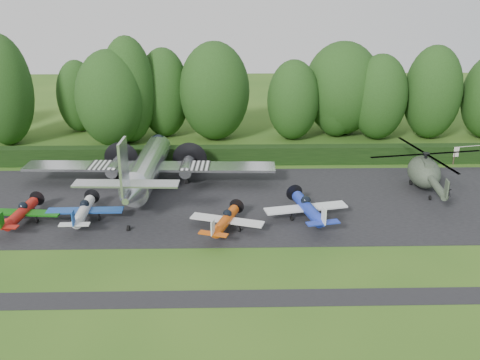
{
  "coord_description": "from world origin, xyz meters",
  "views": [
    {
      "loc": [
        3.99,
        -36.0,
        19.93
      ],
      "look_at": [
        5.01,
        9.29,
        2.5
      ],
      "focal_mm": 40.0,
      "sensor_mm": 36.0,
      "label": 1
    }
  ],
  "objects_px": {
    "transport_plane": "(147,168)",
    "light_plane_orange": "(225,220)",
    "sign_board": "(468,152)",
    "light_plane_white": "(84,211)",
    "light_plane_red": "(21,213)",
    "helicopter": "(424,170)",
    "light_plane_blue": "(308,208)"
  },
  "relations": [
    {
      "from": "light_plane_white",
      "to": "light_plane_blue",
      "type": "bearing_deg",
      "value": 0.65
    },
    {
      "from": "light_plane_red",
      "to": "helicopter",
      "type": "xyz_separation_m",
      "value": [
        36.99,
        7.32,
        0.96
      ]
    },
    {
      "from": "light_plane_red",
      "to": "light_plane_blue",
      "type": "xyz_separation_m",
      "value": [
        24.49,
        0.16,
        0.14
      ]
    },
    {
      "from": "transport_plane",
      "to": "sign_board",
      "type": "xyz_separation_m",
      "value": [
        34.9,
        7.01,
        -0.88
      ]
    },
    {
      "from": "light_plane_red",
      "to": "light_plane_white",
      "type": "height_order",
      "value": "light_plane_white"
    },
    {
      "from": "light_plane_orange",
      "to": "helicopter",
      "type": "height_order",
      "value": "helicopter"
    },
    {
      "from": "light_plane_white",
      "to": "helicopter",
      "type": "distance_m",
      "value": 32.54
    },
    {
      "from": "light_plane_blue",
      "to": "light_plane_orange",
      "type": "bearing_deg",
      "value": -152.92
    },
    {
      "from": "sign_board",
      "to": "light_plane_white",
      "type": "bearing_deg",
      "value": -147.38
    },
    {
      "from": "light_plane_blue",
      "to": "helicopter",
      "type": "distance_m",
      "value": 14.43
    },
    {
      "from": "light_plane_white",
      "to": "light_plane_orange",
      "type": "bearing_deg",
      "value": -8.67
    },
    {
      "from": "light_plane_white",
      "to": "sign_board",
      "type": "xyz_separation_m",
      "value": [
        39.36,
        14.48,
        0.33
      ]
    },
    {
      "from": "light_plane_red",
      "to": "light_plane_white",
      "type": "bearing_deg",
      "value": -1.93
    },
    {
      "from": "light_plane_red",
      "to": "light_plane_orange",
      "type": "distance_m",
      "value": 17.47
    },
    {
      "from": "light_plane_blue",
      "to": "sign_board",
      "type": "relative_size",
      "value": 2.12
    },
    {
      "from": "light_plane_white",
      "to": "helicopter",
      "type": "relative_size",
      "value": 0.51
    },
    {
      "from": "transport_plane",
      "to": "light_plane_orange",
      "type": "height_order",
      "value": "transport_plane"
    },
    {
      "from": "helicopter",
      "to": "light_plane_red",
      "type": "bearing_deg",
      "value": -174.31
    },
    {
      "from": "transport_plane",
      "to": "light_plane_orange",
      "type": "xyz_separation_m",
      "value": [
        7.69,
        -9.56,
        -1.26
      ]
    },
    {
      "from": "transport_plane",
      "to": "light_plane_blue",
      "type": "relative_size",
      "value": 3.3
    },
    {
      "from": "transport_plane",
      "to": "light_plane_white",
      "type": "distance_m",
      "value": 8.78
    },
    {
      "from": "light_plane_orange",
      "to": "light_plane_blue",
      "type": "xyz_separation_m",
      "value": [
        7.11,
        1.94,
        0.17
      ]
    },
    {
      "from": "sign_board",
      "to": "transport_plane",
      "type": "bearing_deg",
      "value": -156.22
    },
    {
      "from": "helicopter",
      "to": "light_plane_orange",
      "type": "bearing_deg",
      "value": -160.59
    },
    {
      "from": "sign_board",
      "to": "light_plane_red",
      "type": "bearing_deg",
      "value": -149.23
    },
    {
      "from": "light_plane_blue",
      "to": "helicopter",
      "type": "bearing_deg",
      "value": 41.61
    },
    {
      "from": "sign_board",
      "to": "helicopter",
      "type": "bearing_deg",
      "value": -123.1
    },
    {
      "from": "light_plane_orange",
      "to": "light_plane_blue",
      "type": "height_order",
      "value": "light_plane_blue"
    },
    {
      "from": "light_plane_red",
      "to": "light_plane_orange",
      "type": "bearing_deg",
      "value": -11.14
    },
    {
      "from": "transport_plane",
      "to": "helicopter",
      "type": "relative_size",
      "value": 1.88
    },
    {
      "from": "light_plane_blue",
      "to": "helicopter",
      "type": "height_order",
      "value": "helicopter"
    },
    {
      "from": "light_plane_orange",
      "to": "helicopter",
      "type": "xyz_separation_m",
      "value": [
        19.61,
        9.11,
        0.99
      ]
    }
  ]
}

